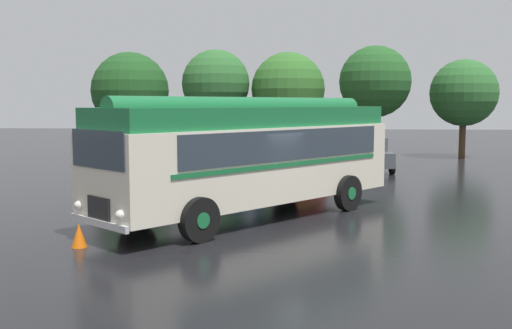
{
  "coord_description": "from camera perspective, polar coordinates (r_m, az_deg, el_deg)",
  "views": [
    {
      "loc": [
        1.06,
        -16.95,
        3.32
      ],
      "look_at": [
        -0.25,
        1.66,
        1.4
      ],
      "focal_mm": 42.0,
      "sensor_mm": 36.0,
      "label": 1
    }
  ],
  "objects": [
    {
      "name": "tree_centre",
      "position": [
        36.87,
        3.0,
        7.17
      ],
      "size": [
        4.5,
        4.5,
        6.42
      ],
      "color": "#4C3823",
      "rests_on": "ground"
    },
    {
      "name": "car_mid_left",
      "position": [
        30.37,
        5.37,
        1.17
      ],
      "size": [
        2.32,
        4.37,
        1.66
      ],
      "color": "maroon",
      "rests_on": "ground"
    },
    {
      "name": "vintage_bus",
      "position": [
        17.22,
        -0.38,
        1.13
      ],
      "size": [
        8.4,
        9.26,
        3.49
      ],
      "color": "silver",
      "rests_on": "ground"
    },
    {
      "name": "box_van",
      "position": [
        30.17,
        -6.01,
        2.12
      ],
      "size": [
        2.33,
        5.77,
        2.5
      ],
      "color": "#B2B7BC",
      "rests_on": "ground"
    },
    {
      "name": "car_near_left",
      "position": [
        29.39,
        -0.32,
        1.05
      ],
      "size": [
        2.38,
        4.39,
        1.66
      ],
      "color": "navy",
      "rests_on": "ground"
    },
    {
      "name": "ground_plane",
      "position": [
        17.31,
        0.43,
        -5.18
      ],
      "size": [
        120.0,
        120.0,
        0.0
      ],
      "primitive_type": "plane",
      "color": "black"
    },
    {
      "name": "car_mid_right",
      "position": [
        29.9,
        10.62,
        1.03
      ],
      "size": [
        2.21,
        4.32,
        1.66
      ],
      "color": "#4C5156",
      "rests_on": "ground"
    },
    {
      "name": "tree_far_left",
      "position": [
        38.25,
        -11.82,
        6.91
      ],
      "size": [
        4.79,
        4.79,
        6.47
      ],
      "color": "#4C3823",
      "rests_on": "ground"
    },
    {
      "name": "tree_right_of_centre",
      "position": [
        36.08,
        11.31,
        7.68
      ],
      "size": [
        4.2,
        4.2,
        6.68
      ],
      "color": "#4C3823",
      "rests_on": "ground"
    },
    {
      "name": "tree_far_right",
      "position": [
        38.51,
        19.2,
        6.52
      ],
      "size": [
        4.04,
        4.04,
        5.96
      ],
      "color": "#4C3823",
      "rests_on": "ground"
    },
    {
      "name": "traffic_cone",
      "position": [
        14.5,
        -16.5,
        -6.49
      ],
      "size": [
        0.36,
        0.36,
        0.55
      ],
      "primitive_type": "cone",
      "color": "orange",
      "rests_on": "ground"
    },
    {
      "name": "tree_left_of_centre",
      "position": [
        37.03,
        -3.97,
        7.71
      ],
      "size": [
        4.15,
        4.15,
        6.58
      ],
      "color": "#4C3823",
      "rests_on": "ground"
    }
  ]
}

